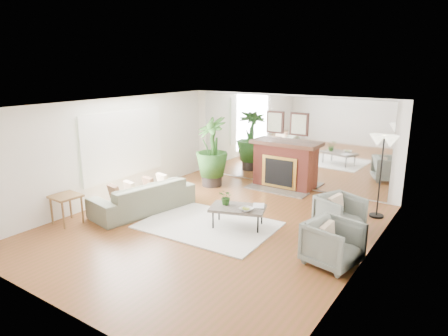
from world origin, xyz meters
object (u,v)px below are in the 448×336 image
Objects in this scene: fireplace at (282,164)px; potted_ficus at (212,150)px; armchair_back at (340,213)px; armchair_front at (333,244)px; floor_lamp at (383,148)px; coffee_table at (238,209)px; side_table at (66,200)px; sofa at (143,196)px.

fireplace is 1.95m from potted_ficus.
armchair_front is (0.38, -1.49, 0.02)m from armchair_back.
fireplace is 1.12× the size of floor_lamp.
side_table is (-3.09, -1.83, 0.12)m from coffee_table.
coffee_table is (0.45, -2.97, -0.25)m from fireplace.
sofa is at bearing 61.23° from side_table.
potted_ficus is (-2.16, 2.10, 0.61)m from coffee_table.
armchair_front reaches higher than armchair_back.
floor_lamp reaches higher than sofa.
sofa is (-2.30, -0.39, -0.06)m from coffee_table.
floor_lamp is at bearing 3.91° from armchair_back.
side_table is 0.33× the size of potted_ficus.
floor_lamp reaches higher than coffee_table.
fireplace is 4.31m from armchair_front.
coffee_table is 2.34m from sofa.
floor_lamp reaches higher than armchair_front.
side_table reaches higher than coffee_table.
potted_ficus reaches higher than floor_lamp.
sofa is at bearing 134.55° from armchair_back.
sofa is 1.65m from side_table.
fireplace is at bearing 27.00° from potted_ficus.
armchair_back is 1.27× the size of side_table.
fireplace is at bearing 61.16° from side_table.
armchair_back is (4.08, 1.43, 0.02)m from sofa.
floor_lamp is at bearing -15.77° from fireplace.
coffee_table is 2.20m from armchair_front.
fireplace is 3.02m from coffee_table.
armchair_front is 1.34× the size of side_table.
fireplace is at bearing 162.39° from sofa.
sofa is 3.79× the size of side_table.
fireplace is 5.48m from side_table.
floor_lamp is at bearing 131.15° from sofa.
potted_ficus is 4.43m from floor_lamp.
fireplace reaches higher than coffee_table.
floor_lamp is at bearing 10.38° from armchair_front.
armchair_front is (4.45, -0.07, 0.03)m from sofa.
side_table is at bearing -149.44° from coffee_table.
armchair_back is at bearing -111.32° from floor_lamp.
sofa is (-1.85, -3.36, -0.31)m from fireplace.
side_table is at bearing 145.73° from armchair_back.
floor_lamp is at bearing 1.51° from potted_ficus.
sofa is at bearing -93.26° from potted_ficus.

